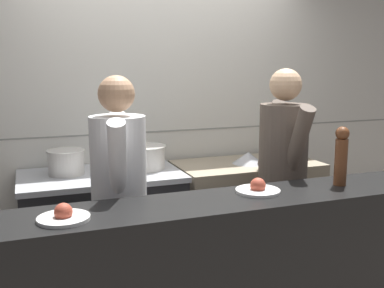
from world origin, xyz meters
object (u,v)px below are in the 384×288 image
at_px(chefs_knife, 266,163).
at_px(plated_dish_appetiser, 258,189).
at_px(chef_head_cook, 119,196).
at_px(plated_dish_main, 64,216).
at_px(pepper_mill, 341,155).
at_px(oven_range, 103,231).
at_px(stock_pot, 66,161).
at_px(sauce_pot, 144,157).
at_px(chef_sous, 282,175).
at_px(mixing_bowl_steel, 248,158).

relative_size(chefs_knife, plated_dish_appetiser, 1.46).
bearing_deg(chef_head_cook, chefs_knife, 35.12).
distance_m(plated_dish_main, chef_head_cook, 0.65).
bearing_deg(pepper_mill, chefs_knife, 84.82).
bearing_deg(plated_dish_main, oven_range, 73.07).
relative_size(stock_pot, chefs_knife, 0.74).
xyz_separation_m(sauce_pot, plated_dish_main, (-0.71, -1.24, 0.00)).
height_order(chefs_knife, plated_dish_main, plated_dish_main).
xyz_separation_m(oven_range, sauce_pot, (0.34, 0.04, 0.55)).
relative_size(plated_dish_appetiser, chef_sous, 0.15).
bearing_deg(chef_head_cook, oven_range, 102.41).
xyz_separation_m(mixing_bowl_steel, chefs_knife, (0.15, -0.05, -0.04)).
bearing_deg(pepper_mill, oven_range, 138.28).
bearing_deg(pepper_mill, sauce_pot, 128.41).
height_order(sauce_pot, chef_sous, chef_sous).
relative_size(oven_range, plated_dish_main, 4.81).
relative_size(oven_range, pepper_mill, 3.30).
relative_size(pepper_mill, chef_sous, 0.21).
xyz_separation_m(stock_pot, plated_dish_main, (-0.12, -1.26, -0.00)).
xyz_separation_m(oven_range, pepper_mill, (1.27, -1.13, 0.72)).
relative_size(mixing_bowl_steel, chef_head_cook, 0.16).
distance_m(stock_pot, mixing_bowl_steel, 1.46).
bearing_deg(plated_dish_main, chef_sous, 20.64).
height_order(sauce_pot, chef_head_cook, chef_head_cook).
distance_m(plated_dish_appetiser, chef_head_cook, 0.84).
height_order(stock_pot, chef_head_cook, chef_head_cook).
bearing_deg(mixing_bowl_steel, chef_head_cook, -152.46).
height_order(stock_pot, chef_sous, chef_sous).
relative_size(oven_range, plated_dish_appetiser, 4.64).
bearing_deg(plated_dish_appetiser, stock_pot, 129.69).
bearing_deg(sauce_pot, stock_pot, 178.05).
distance_m(sauce_pot, pepper_mill, 1.50).
height_order(oven_range, stock_pot, stock_pot).
xyz_separation_m(sauce_pot, pepper_mill, (0.93, -1.17, 0.17)).
distance_m(mixing_bowl_steel, plated_dish_appetiser, 1.18).
distance_m(pepper_mill, chef_head_cook, 1.37).
bearing_deg(mixing_bowl_steel, chef_sous, -92.56).
bearing_deg(plated_dish_main, pepper_mill, 2.28).
height_order(sauce_pot, mixing_bowl_steel, sauce_pot).
distance_m(mixing_bowl_steel, chefs_knife, 0.16).
bearing_deg(pepper_mill, stock_pot, 141.77).
bearing_deg(stock_pot, plated_dish_appetiser, -50.31).
height_order(plated_dish_main, pepper_mill, pepper_mill).
relative_size(plated_dish_appetiser, chef_head_cook, 0.16).
relative_size(oven_range, chefs_knife, 3.18).
height_order(oven_range, chefs_knife, chefs_knife).
height_order(plated_dish_main, chef_sous, chef_sous).
bearing_deg(chefs_knife, chef_sous, -108.18).
distance_m(sauce_pot, chefs_knife, 1.04).
height_order(stock_pot, plated_dish_appetiser, stock_pot).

